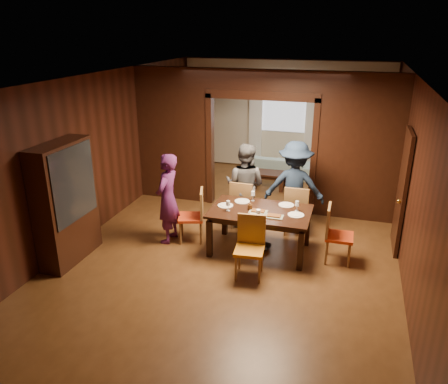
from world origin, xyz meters
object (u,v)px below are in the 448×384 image
(person_purple, at_px, (168,199))
(chair_right, at_px, (340,235))
(person_navy, at_px, (294,187))
(chair_left, at_px, (191,216))
(sofa, at_px, (278,166))
(chair_far_r, at_px, (297,209))
(dining_table, at_px, (260,231))
(coffee_table, at_px, (270,180))
(chair_near, at_px, (249,248))
(hutch, at_px, (66,203))
(chair_far_l, at_px, (244,204))
(person_grey, at_px, (245,186))

(person_purple, relative_size, chair_right, 1.69)
(person_navy, xyz_separation_m, chair_left, (-1.70, -1.01, -0.38))
(sofa, height_order, chair_far_r, chair_far_r)
(dining_table, bearing_deg, coffee_table, 98.14)
(person_navy, xyz_separation_m, chair_near, (-0.39, -1.91, -0.38))
(chair_left, xyz_separation_m, chair_near, (1.31, -0.90, 0.00))
(person_navy, bearing_deg, chair_near, 74.01)
(dining_table, height_order, chair_far_r, chair_far_r)
(person_purple, xyz_separation_m, dining_table, (1.66, 0.10, -0.44))
(chair_right, distance_m, hutch, 4.49)
(coffee_table, relative_size, chair_near, 0.82)
(person_purple, height_order, chair_far_l, person_purple)
(chair_left, bearing_deg, chair_far_r, 98.00)
(coffee_table, bearing_deg, chair_near, -83.21)
(person_grey, distance_m, chair_left, 1.23)
(person_grey, height_order, coffee_table, person_grey)
(person_grey, bearing_deg, chair_left, 57.40)
(chair_far_l, distance_m, chair_far_r, 1.01)
(person_navy, relative_size, chair_far_r, 1.79)
(dining_table, bearing_deg, chair_right, 0.78)
(coffee_table, xyz_separation_m, chair_far_r, (0.96, -2.27, 0.28))
(chair_left, bearing_deg, person_navy, 103.29)
(chair_far_l, xyz_separation_m, chair_far_r, (1.01, 0.03, 0.00))
(sofa, xyz_separation_m, chair_far_r, (0.95, -3.30, 0.22))
(hutch, bearing_deg, chair_left, 35.51)
(person_grey, relative_size, chair_near, 1.70)
(person_navy, height_order, chair_right, person_navy)
(dining_table, xyz_separation_m, coffee_table, (-0.45, 3.15, -0.18))
(hutch, bearing_deg, chair_far_l, 39.48)
(chair_left, height_order, chair_far_r, same)
(chair_left, xyz_separation_m, hutch, (-1.69, -1.21, 0.52))
(chair_left, relative_size, hutch, 0.48)
(coffee_table, bearing_deg, person_purple, -110.39)
(person_navy, distance_m, hutch, 4.05)
(chair_left, relative_size, chair_right, 1.00)
(dining_table, bearing_deg, person_grey, 118.58)
(coffee_table, height_order, chair_left, chair_left)
(person_grey, distance_m, chair_near, 1.91)
(dining_table, relative_size, chair_far_r, 1.74)
(person_purple, xyz_separation_m, hutch, (-1.31, -1.08, 0.18))
(person_purple, relative_size, person_grey, 0.99)
(chair_far_r, relative_size, chair_near, 1.00)
(coffee_table, bearing_deg, person_navy, -67.61)
(coffee_table, bearing_deg, chair_left, -104.86)
(person_grey, xyz_separation_m, dining_table, (0.51, -0.94, -0.45))
(chair_near, bearing_deg, chair_far_r, 68.99)
(dining_table, bearing_deg, sofa, 96.06)
(person_grey, xyz_separation_m, coffee_table, (0.06, 2.22, -0.63))
(person_navy, distance_m, chair_far_r, 0.42)
(sofa, relative_size, coffee_table, 2.23)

